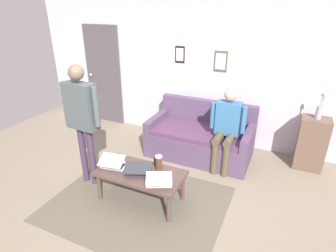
{
  "coord_description": "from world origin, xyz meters",
  "views": [
    {
      "loc": [
        -1.47,
        2.55,
        2.44
      ],
      "look_at": [
        0.04,
        -0.76,
        0.8
      ],
      "focal_mm": 29.36,
      "sensor_mm": 36.0,
      "label": 1
    }
  ],
  "objects_px": {
    "side_shelf": "(311,144)",
    "flower_vase": "(320,110)",
    "laptop_left": "(138,170)",
    "person_seated": "(227,125)",
    "person_standing": "(82,112)",
    "coffee_table": "(140,175)",
    "laptop_right": "(114,163)",
    "interior_door": "(104,76)",
    "laptop_center": "(159,181)",
    "french_press": "(159,163)",
    "couch": "(201,138)"
  },
  "relations": [
    {
      "from": "side_shelf",
      "to": "flower_vase",
      "type": "height_order",
      "value": "flower_vase"
    },
    {
      "from": "laptop_left",
      "to": "person_seated",
      "type": "height_order",
      "value": "person_seated"
    },
    {
      "from": "laptop_left",
      "to": "person_standing",
      "type": "xyz_separation_m",
      "value": [
        0.88,
        -0.07,
        0.63
      ]
    },
    {
      "from": "coffee_table",
      "to": "person_standing",
      "type": "distance_m",
      "value": 1.15
    },
    {
      "from": "laptop_left",
      "to": "laptop_right",
      "type": "distance_m",
      "value": 0.38
    },
    {
      "from": "interior_door",
      "to": "person_standing",
      "type": "distance_m",
      "value": 2.36
    },
    {
      "from": "interior_door",
      "to": "flower_vase",
      "type": "distance_m",
      "value": 4.1
    },
    {
      "from": "coffee_table",
      "to": "person_standing",
      "type": "xyz_separation_m",
      "value": [
        0.89,
        -0.04,
        0.73
      ]
    },
    {
      "from": "person_seated",
      "to": "flower_vase",
      "type": "bearing_deg",
      "value": -157.23
    },
    {
      "from": "laptop_center",
      "to": "flower_vase",
      "type": "bearing_deg",
      "value": -131.33
    },
    {
      "from": "interior_door",
      "to": "french_press",
      "type": "xyz_separation_m",
      "value": [
        -2.24,
        1.93,
        -0.49
      ]
    },
    {
      "from": "laptop_right",
      "to": "flower_vase",
      "type": "height_order",
      "value": "flower_vase"
    },
    {
      "from": "couch",
      "to": "laptop_right",
      "type": "relative_size",
      "value": 4.65
    },
    {
      "from": "french_press",
      "to": "side_shelf",
      "type": "relative_size",
      "value": 0.27
    },
    {
      "from": "person_standing",
      "to": "couch",
      "type": "bearing_deg",
      "value": -129.54
    },
    {
      "from": "coffee_table",
      "to": "side_shelf",
      "type": "bearing_deg",
      "value": -138.39
    },
    {
      "from": "laptop_right",
      "to": "laptop_center",
      "type": "bearing_deg",
      "value": 172.08
    },
    {
      "from": "laptop_right",
      "to": "flower_vase",
      "type": "relative_size",
      "value": 0.95
    },
    {
      "from": "laptop_left",
      "to": "person_seated",
      "type": "xyz_separation_m",
      "value": [
        -0.8,
        -1.32,
        0.25
      ]
    },
    {
      "from": "coffee_table",
      "to": "french_press",
      "type": "xyz_separation_m",
      "value": [
        -0.19,
        -0.16,
        0.15
      ]
    },
    {
      "from": "couch",
      "to": "laptop_center",
      "type": "xyz_separation_m",
      "value": [
        -0.01,
        1.64,
        0.18
      ]
    },
    {
      "from": "laptop_left",
      "to": "person_standing",
      "type": "bearing_deg",
      "value": -4.63
    },
    {
      "from": "person_seated",
      "to": "french_press",
      "type": "bearing_deg",
      "value": 61.81
    },
    {
      "from": "couch",
      "to": "french_press",
      "type": "distance_m",
      "value": 1.39
    },
    {
      "from": "interior_door",
      "to": "person_seated",
      "type": "distance_m",
      "value": 2.98
    },
    {
      "from": "laptop_center",
      "to": "person_seated",
      "type": "distance_m",
      "value": 1.51
    },
    {
      "from": "coffee_table",
      "to": "side_shelf",
      "type": "relative_size",
      "value": 1.33
    },
    {
      "from": "couch",
      "to": "laptop_center",
      "type": "relative_size",
      "value": 4.28
    },
    {
      "from": "interior_door",
      "to": "side_shelf",
      "type": "bearing_deg",
      "value": 176.1
    },
    {
      "from": "laptop_right",
      "to": "person_seated",
      "type": "xyz_separation_m",
      "value": [
        -1.19,
        -1.32,
        0.25
      ]
    },
    {
      "from": "side_shelf",
      "to": "coffee_table",
      "type": "bearing_deg",
      "value": 41.61
    },
    {
      "from": "laptop_center",
      "to": "interior_door",
      "type": "bearing_deg",
      "value": -42.84
    },
    {
      "from": "couch",
      "to": "person_seated",
      "type": "xyz_separation_m",
      "value": [
        -0.47,
        0.23,
        0.42
      ]
    },
    {
      "from": "couch",
      "to": "person_standing",
      "type": "bearing_deg",
      "value": 50.46
    },
    {
      "from": "couch",
      "to": "laptop_left",
      "type": "bearing_deg",
      "value": 77.72
    },
    {
      "from": "interior_door",
      "to": "laptop_right",
      "type": "relative_size",
      "value": 5.56
    },
    {
      "from": "laptop_left",
      "to": "french_press",
      "type": "xyz_separation_m",
      "value": [
        -0.2,
        -0.19,
        0.06
      ]
    },
    {
      "from": "laptop_left",
      "to": "laptop_center",
      "type": "relative_size",
      "value": 1.05
    },
    {
      "from": "coffee_table",
      "to": "person_standing",
      "type": "height_order",
      "value": "person_standing"
    },
    {
      "from": "french_press",
      "to": "person_seated",
      "type": "xyz_separation_m",
      "value": [
        -0.61,
        -1.13,
        0.19
      ]
    },
    {
      "from": "interior_door",
      "to": "flower_vase",
      "type": "height_order",
      "value": "interior_door"
    },
    {
      "from": "laptop_right",
      "to": "couch",
      "type": "bearing_deg",
      "value": -114.95
    },
    {
      "from": "coffee_table",
      "to": "person_seated",
      "type": "xyz_separation_m",
      "value": [
        -0.8,
        -1.29,
        0.34
      ]
    },
    {
      "from": "couch",
      "to": "laptop_right",
      "type": "distance_m",
      "value": 1.71
    },
    {
      "from": "coffee_table",
      "to": "side_shelf",
      "type": "xyz_separation_m",
      "value": [
        -2.04,
        -1.81,
        0.04
      ]
    },
    {
      "from": "laptop_right",
      "to": "person_seated",
      "type": "distance_m",
      "value": 1.79
    },
    {
      "from": "couch",
      "to": "laptop_right",
      "type": "xyz_separation_m",
      "value": [
        0.72,
        1.54,
        0.18
      ]
    },
    {
      "from": "french_press",
      "to": "person_standing",
      "type": "height_order",
      "value": "person_standing"
    },
    {
      "from": "couch",
      "to": "flower_vase",
      "type": "distance_m",
      "value": 1.86
    },
    {
      "from": "interior_door",
      "to": "side_shelf",
      "type": "distance_m",
      "value": 4.14
    }
  ]
}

